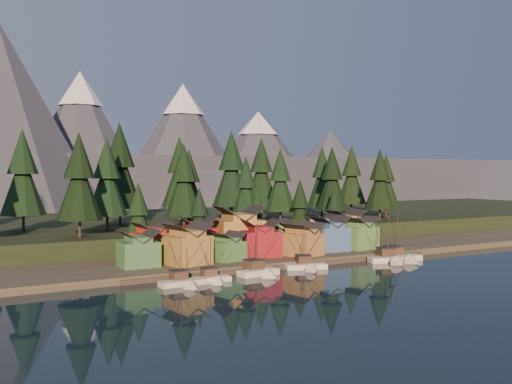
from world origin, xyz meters
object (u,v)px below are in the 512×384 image
house_front_0 (138,247)px  house_front_1 (188,243)px  boat_1 (213,273)px  house_back_1 (198,235)px  boat_6 (402,252)px  house_back_0 (151,240)px  boat_3 (307,260)px  boat_0 (185,276)px  boat_2 (261,264)px  boat_5 (392,253)px

house_front_0 → house_front_1: size_ratio=0.81×
boat_1 → house_front_1: 15.45m
house_back_1 → boat_6: bearing=-15.3°
house_back_0 → house_front_0: bearing=-128.3°
house_back_0 → house_back_1: (11.67, -0.23, 0.42)m
boat_3 → house_back_1: 28.20m
boat_0 → boat_2: 18.27m
boat_2 → boat_3: (12.86, 1.44, -0.36)m
boat_0 → house_front_0: bearing=98.2°
house_front_0 → house_back_0: 10.11m
boat_2 → house_front_0: size_ratio=1.51×
boat_6 → house_back_0: 60.57m
house_front_1 → house_back_1: house_back_1 is taller
house_back_0 → house_back_1: 11.68m
house_front_1 → house_front_0: bearing=160.3°
boat_1 → house_front_1: size_ratio=1.01×
boat_1 → boat_6: boat_6 is taller
boat_2 → house_front_1: bearing=123.9°
house_front_0 → boat_0: bearing=-78.7°
boat_0 → boat_1: bearing=5.0°
boat_1 → house_back_0: size_ratio=1.13×
house_front_0 → house_back_1: size_ratio=0.77×
house_front_0 → boat_2: bearing=-35.1°
boat_1 → house_front_0: size_ratio=1.24×
boat_0 → house_front_1: bearing=62.9°
boat_0 → boat_2: (18.15, 2.02, 0.50)m
house_back_1 → boat_0: bearing=-105.6°
boat_1 → house_front_0: (-9.60, 16.94, 3.67)m
house_front_0 → house_front_1: 10.72m
boat_0 → boat_6: size_ratio=0.80×
house_back_1 → boat_5: bearing=-18.3°
boat_0 → boat_3: 31.20m
boat_3 → boat_6: boat_6 is taller
boat_6 → house_front_0: boat_6 is taller
house_back_0 → boat_1: bearing=-84.7°
boat_3 → boat_5: 23.15m
boat_6 → house_back_0: boat_6 is taller
boat_0 → house_front_0: 18.37m
boat_6 → house_back_0: size_ratio=1.49×
boat_5 → house_back_0: bearing=171.8°
boat_3 → house_front_1: size_ratio=1.12×
boat_2 → boat_5: 35.90m
boat_5 → boat_6: 4.04m
boat_1 → boat_3: size_ratio=0.90×
boat_2 → house_back_0: (-15.51, 23.95, 3.67)m
boat_3 → house_front_0: bearing=174.4°
house_front_0 → boat_1: bearing=-59.2°
boat_2 → house_front_0: bearing=139.0°
boat_3 → boat_5: size_ratio=0.88×
boat_0 → boat_5: 54.06m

